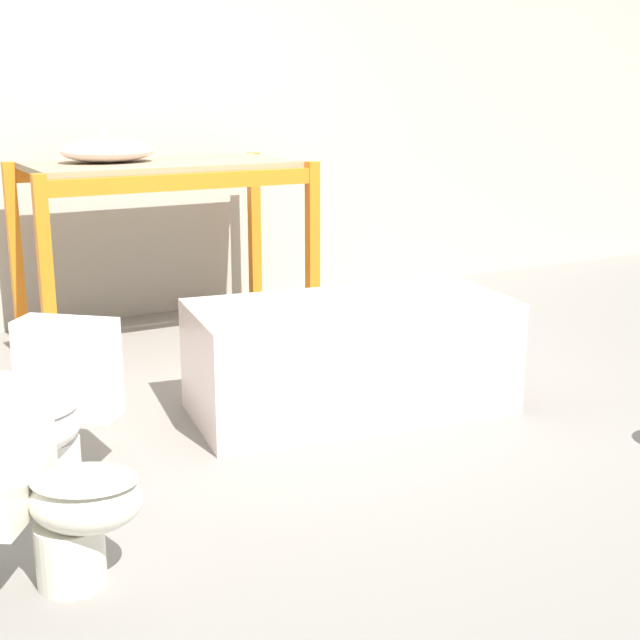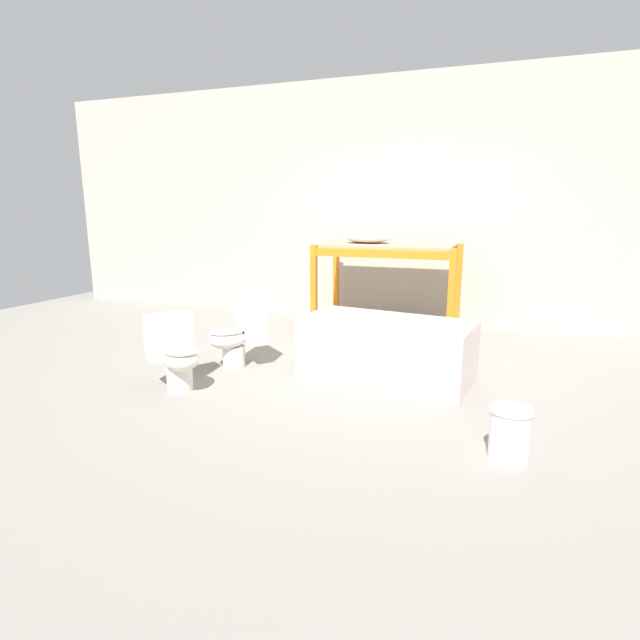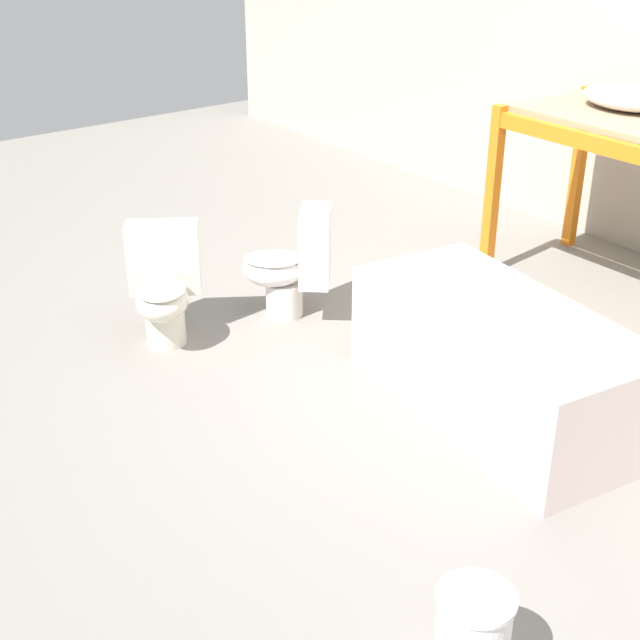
{
  "view_description": "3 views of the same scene",
  "coord_description": "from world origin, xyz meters",
  "px_view_note": "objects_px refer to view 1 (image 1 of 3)",
  "views": [
    {
      "loc": [
        -1.82,
        -3.84,
        1.55
      ],
      "look_at": [
        -0.17,
        -0.84,
        0.65
      ],
      "focal_mm": 50.0,
      "sensor_mm": 36.0,
      "label": 1
    },
    {
      "loc": [
        1.26,
        -4.63,
        1.53
      ],
      "look_at": [
        -0.09,
        -0.95,
        0.65
      ],
      "focal_mm": 28.0,
      "sensor_mm": 36.0,
      "label": 2
    },
    {
      "loc": [
        2.75,
        -3.22,
        2.37
      ],
      "look_at": [
        -0.26,
        -0.92,
        0.46
      ],
      "focal_mm": 50.0,
      "sensor_mm": 36.0,
      "label": 3
    }
  ],
  "objects_px": {
    "bathtub_main": "(351,348)",
    "toilet_far": "(56,404)",
    "toilet_near": "(47,487)",
    "sink_basin": "(108,151)"
  },
  "relations": [
    {
      "from": "bathtub_main",
      "to": "toilet_far",
      "type": "xyz_separation_m",
      "value": [
        -1.45,
        -0.15,
        0.02
      ]
    },
    {
      "from": "bathtub_main",
      "to": "toilet_near",
      "type": "height_order",
      "value": "toilet_near"
    },
    {
      "from": "sink_basin",
      "to": "bathtub_main",
      "type": "relative_size",
      "value": 0.35
    },
    {
      "from": "toilet_near",
      "to": "sink_basin",
      "type": "bearing_deg",
      "value": 12.7
    },
    {
      "from": "sink_basin",
      "to": "toilet_far",
      "type": "bearing_deg",
      "value": -112.94
    },
    {
      "from": "sink_basin",
      "to": "toilet_far",
      "type": "height_order",
      "value": "sink_basin"
    },
    {
      "from": "bathtub_main",
      "to": "toilet_far",
      "type": "distance_m",
      "value": 1.45
    },
    {
      "from": "sink_basin",
      "to": "bathtub_main",
      "type": "distance_m",
      "value": 2.04
    },
    {
      "from": "bathtub_main",
      "to": "toilet_far",
      "type": "relative_size",
      "value": 2.5
    },
    {
      "from": "sink_basin",
      "to": "toilet_far",
      "type": "xyz_separation_m",
      "value": [
        -0.79,
        -1.88,
        -0.85
      ]
    }
  ]
}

